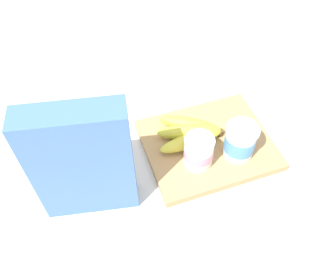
{
  "coord_description": "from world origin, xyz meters",
  "views": [
    {
      "loc": [
        0.27,
        0.48,
        0.71
      ],
      "look_at": [
        0.1,
        0.0,
        0.07
      ],
      "focal_mm": 38.61,
      "sensor_mm": 36.0,
      "label": 1
    }
  ],
  "objects": [
    {
      "name": "ground_plane",
      "position": [
        0.0,
        0.0,
        0.0
      ],
      "size": [
        2.4,
        2.4,
        0.0
      ],
      "primitive_type": "plane",
      "color": "silver"
    },
    {
      "name": "spoon",
      "position": [
        -0.25,
        -0.08,
        0.01
      ],
      "size": [
        0.09,
        0.12,
        0.01
      ],
      "color": "silver",
      "rests_on": "ground_plane"
    },
    {
      "name": "yogurt_cup_front",
      "position": [
        -0.05,
        0.05,
        0.06
      ],
      "size": [
        0.08,
        0.08,
        0.09
      ],
      "color": "white",
      "rests_on": "cutting_board"
    },
    {
      "name": "yogurt_cup_back",
      "position": [
        0.05,
        0.05,
        0.06
      ],
      "size": [
        0.07,
        0.07,
        0.08
      ],
      "color": "white",
      "rests_on": "cutting_board"
    },
    {
      "name": "cutting_board",
      "position": [
        0.0,
        0.0,
        0.01
      ],
      "size": [
        0.3,
        0.25,
        0.02
      ],
      "primitive_type": "cube",
      "color": "tan",
      "rests_on": "ground_plane"
    },
    {
      "name": "banana_bunch",
      "position": [
        0.04,
        -0.03,
        0.04
      ],
      "size": [
        0.17,
        0.13,
        0.04
      ],
      "color": "yellow",
      "rests_on": "cutting_board"
    },
    {
      "name": "cereal_box",
      "position": [
        0.29,
        0.05,
        0.14
      ],
      "size": [
        0.2,
        0.09,
        0.28
      ],
      "primitive_type": "cube",
      "rotation": [
        0.0,
        0.0,
        -0.2
      ],
      "color": "#4770B7",
      "rests_on": "ground_plane"
    }
  ]
}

